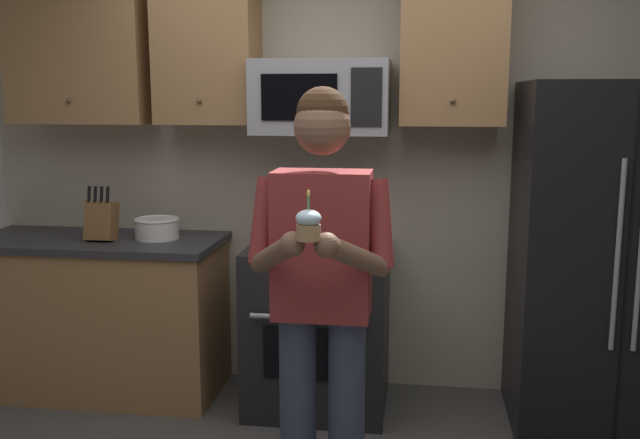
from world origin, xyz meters
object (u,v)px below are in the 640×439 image
(microwave, at_px, (322,97))
(bowl_large_white, at_px, (157,228))
(oven_range, at_px, (319,326))
(person, at_px, (322,284))
(refrigerator, at_px, (606,259))
(cupcake, at_px, (308,224))
(knife_block, at_px, (101,220))

(microwave, height_order, bowl_large_white, microwave)
(oven_range, xyz_separation_m, person, (0.17, -1.07, 0.53))
(refrigerator, height_order, person, refrigerator)
(bowl_large_white, bearing_deg, cupcake, -52.61)
(oven_range, relative_size, person, 0.53)
(knife_block, bearing_deg, person, -36.45)
(person, height_order, cupcake, person)
(person, distance_m, cupcake, 0.44)
(person, bearing_deg, microwave, 98.02)
(microwave, bearing_deg, cupcake, -83.70)
(microwave, xyz_separation_m, knife_block, (-1.24, -0.15, -0.69))
(refrigerator, distance_m, bowl_large_white, 2.45)
(bowl_large_white, bearing_deg, refrigerator, -2.28)
(oven_range, height_order, bowl_large_white, bowl_large_white)
(microwave, distance_m, knife_block, 1.42)
(bowl_large_white, distance_m, cupcake, 1.86)
(oven_range, relative_size, refrigerator, 0.52)
(microwave, relative_size, person, 0.42)
(microwave, relative_size, refrigerator, 0.41)
(refrigerator, relative_size, cupcake, 10.35)
(person, bearing_deg, knife_block, 143.55)
(person, bearing_deg, oven_range, 98.91)
(microwave, xyz_separation_m, bowl_large_white, (-0.94, -0.06, -0.74))
(cupcake, bearing_deg, person, 90.00)
(refrigerator, bearing_deg, bowl_large_white, 177.72)
(knife_block, bearing_deg, microwave, 6.85)
(refrigerator, xyz_separation_m, bowl_large_white, (-2.44, 0.10, 0.08))
(microwave, xyz_separation_m, cupcake, (0.17, -1.52, -0.43))
(bowl_large_white, height_order, cupcake, cupcake)
(refrigerator, relative_size, bowl_large_white, 6.99)
(microwave, distance_m, bowl_large_white, 1.20)
(oven_range, height_order, refrigerator, refrigerator)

